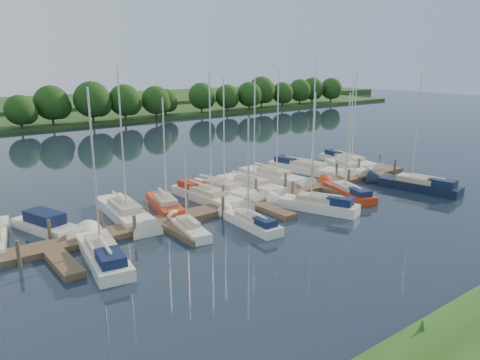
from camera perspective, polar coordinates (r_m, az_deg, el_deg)
ground at (r=33.10m, az=9.88°, el=-6.22°), size 260.00×260.00×0.00m
dock at (r=38.06m, az=1.83°, el=-2.89°), size 40.00×6.00×0.40m
mooring_pilings at (r=38.78m, az=0.78°, el=-1.93°), size 38.24×2.84×2.00m
far_shore at (r=99.16m, az=-23.88°, el=6.84°), size 180.00×30.00×0.60m
distant_hill at (r=123.44m, az=-26.75°, el=8.02°), size 220.00×40.00×1.40m
treeline at (r=87.26m, az=-19.26°, el=8.93°), size 144.94×9.57×8.19m
motorboat at (r=35.09m, az=-22.40°, el=-5.31°), size 3.45×6.37×1.77m
sailboat_n_2 at (r=36.32m, az=-13.77°, el=-4.06°), size 2.85×9.14×11.56m
sailboat_n_3 at (r=37.50m, az=-9.01°, el=-3.22°), size 3.09×7.21×9.23m
sailboat_n_4 at (r=39.41m, az=-3.92°, el=-2.11°), size 2.62×8.78×11.10m
sailboat_n_5 at (r=41.08m, az=-2.23°, el=-1.44°), size 3.67×8.21×10.60m
sailboat_n_6 at (r=42.85m, az=1.50°, el=-0.78°), size 2.57×8.48×10.69m
sailboat_n_7 at (r=46.00m, az=4.24°, el=0.28°), size 2.68×8.79×11.15m
sailboat_n_8 at (r=49.71m, az=8.27°, el=1.32°), size 3.90×9.63×12.07m
sailboat_n_9 at (r=51.14m, az=12.96°, el=1.40°), size 4.10×7.64×9.84m
sailboat_n_10 at (r=54.14m, az=13.16°, el=2.17°), size 3.29×8.96×11.22m
sailboat_s_0 at (r=29.37m, az=-16.42°, el=-8.70°), size 3.01×8.31×10.55m
sailboat_s_1 at (r=32.56m, az=-6.34°, el=-5.93°), size 2.04×5.58×7.26m
sailboat_s_2 at (r=33.42m, az=1.34°, el=-5.22°), size 1.73×6.24×8.07m
sailboat_s_3 at (r=37.43m, az=9.29°, el=-3.15°), size 4.07×7.23×9.63m
sailboat_s_4 at (r=41.99m, az=12.91°, el=-1.42°), size 3.43×7.25×9.20m
sailboat_s_5 at (r=45.50m, az=20.73°, el=-0.73°), size 3.28×8.54×10.94m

